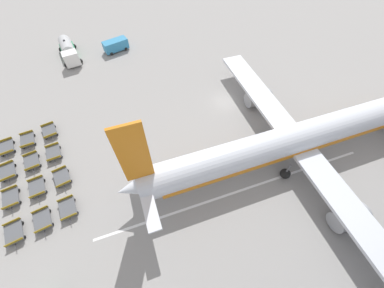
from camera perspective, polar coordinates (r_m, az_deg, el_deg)
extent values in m
plane|color=gray|center=(38.75, 8.12, 10.19)|extent=(500.00, 500.00, 0.00)
cylinder|color=silver|center=(32.74, 26.81, 2.23)|extent=(9.30, 43.56, 3.66)
cone|color=silver|center=(25.95, -12.99, -9.99)|extent=(4.02, 4.81, 3.48)
cube|color=orange|center=(21.11, -13.99, -2.48)|extent=(0.64, 2.76, 7.74)
cube|color=silver|center=(25.43, -11.77, -9.05)|extent=(10.79, 2.70, 0.24)
cube|color=silver|center=(32.30, 23.96, 0.57)|extent=(38.35, 8.25, 0.44)
cylinder|color=gray|center=(31.18, 33.74, -14.54)|extent=(2.76, 4.03, 2.28)
cylinder|color=gray|center=(38.30, 15.77, 10.68)|extent=(2.76, 4.03, 2.28)
cube|color=orange|center=(33.19, 26.41, 1.54)|extent=(8.81, 39.26, 0.66)
sphere|color=black|center=(43.97, 38.78, 4.08)|extent=(1.27, 1.27, 1.27)
cylinder|color=#56565B|center=(30.75, 22.20, -5.75)|extent=(0.24, 0.24, 1.97)
sphere|color=black|center=(31.54, 21.65, -6.69)|extent=(1.27, 1.27, 1.27)
cylinder|color=#56565B|center=(32.90, 17.25, 1.82)|extent=(0.24, 0.24, 1.97)
sphere|color=black|center=(33.64, 16.85, 0.78)|extent=(1.27, 1.27, 1.27)
cube|color=white|center=(49.81, -27.19, 17.98)|extent=(2.03, 2.58, 2.33)
cube|color=#2D8C5B|center=(54.22, -27.67, 19.28)|extent=(5.06, 2.66, 1.06)
cylinder|color=#B7BABC|center=(53.72, -28.12, 20.19)|extent=(4.80, 2.31, 2.19)
sphere|color=#333338|center=(53.23, -28.60, 21.13)|extent=(0.44, 0.44, 0.44)
sphere|color=black|center=(50.65, -28.06, 16.56)|extent=(0.90, 0.90, 0.90)
sphere|color=black|center=(50.59, -25.45, 17.66)|extent=(0.90, 0.90, 0.90)
sphere|color=black|center=(55.60, -29.12, 19.36)|extent=(0.90, 0.90, 0.90)
sphere|color=black|center=(55.55, -26.71, 20.39)|extent=(0.90, 0.90, 0.90)
cube|color=teal|center=(51.56, -18.02, 21.88)|extent=(2.57, 4.83, 1.82)
cube|color=#1E232D|center=(51.99, -15.72, 23.15)|extent=(1.65, 0.31, 0.64)
sphere|color=black|center=(51.60, -15.75, 21.33)|extent=(0.60, 0.60, 0.60)
sphere|color=black|center=(53.13, -16.64, 22.10)|extent=(0.60, 0.60, 0.60)
sphere|color=black|center=(50.89, -18.92, 19.99)|extent=(0.60, 0.60, 0.60)
sphere|color=black|center=(52.45, -19.74, 20.79)|extent=(0.60, 0.60, 0.60)
cube|color=#515459|center=(40.40, -38.37, -0.55)|extent=(2.58, 1.83, 0.10)
cube|color=olive|center=(39.41, -38.42, -1.63)|extent=(0.15, 1.74, 0.32)
cube|color=olive|center=(41.14, -38.61, 0.82)|extent=(0.15, 1.74, 0.32)
cube|color=#333338|center=(39.36, -38.15, -2.32)|extent=(0.70, 0.09, 0.06)
sphere|color=black|center=(40.26, -38.94, -2.16)|extent=(0.36, 0.36, 0.36)
sphere|color=black|center=(39.79, -37.11, -1.36)|extent=(0.36, 0.36, 0.36)
sphere|color=black|center=(41.49, -39.06, -0.39)|extent=(0.36, 0.36, 0.36)
sphere|color=black|center=(41.03, -37.29, 0.41)|extent=(0.36, 0.36, 0.36)
cube|color=#515459|center=(37.59, -38.20, -5.22)|extent=(2.63, 1.90, 0.10)
cube|color=olive|center=(36.65, -38.20, -6.47)|extent=(0.20, 1.73, 0.32)
cube|color=olive|center=(38.26, -38.51, -3.68)|extent=(0.20, 1.73, 0.32)
cube|color=#333338|center=(36.64, -37.89, -7.21)|extent=(0.70, 0.11, 0.06)
sphere|color=black|center=(37.52, -38.78, -6.96)|extent=(0.36, 0.36, 0.36)
sphere|color=black|center=(37.04, -36.80, -6.11)|extent=(0.36, 0.36, 0.36)
sphere|color=black|center=(38.66, -38.98, -4.95)|extent=(0.36, 0.36, 0.36)
sphere|color=black|center=(38.19, -37.08, -4.10)|extent=(0.36, 0.36, 0.36)
cube|color=#515459|center=(35.10, -37.74, -10.23)|extent=(2.56, 1.79, 0.10)
cube|color=olive|center=(34.27, -37.81, -11.73)|extent=(0.12, 1.73, 0.32)
cube|color=olive|center=(35.66, -38.01, -8.46)|extent=(0.12, 1.73, 0.32)
cube|color=#333338|center=(34.30, -37.49, -12.53)|extent=(0.70, 0.08, 0.06)
sphere|color=black|center=(35.17, -38.43, -12.07)|extent=(0.36, 0.36, 0.36)
sphere|color=black|center=(34.61, -36.27, -11.32)|extent=(0.36, 0.36, 0.36)
sphere|color=black|center=(36.16, -38.55, -9.73)|extent=(0.36, 0.36, 0.36)
sphere|color=black|center=(35.62, -36.47, -8.97)|extent=(0.36, 0.36, 0.36)
cube|color=#515459|center=(32.74, -37.25, -16.67)|extent=(2.61, 1.87, 0.10)
cube|color=olive|center=(32.00, -37.25, -18.43)|extent=(0.17, 1.74, 0.32)
cube|color=olive|center=(33.18, -37.61, -14.70)|extent=(0.17, 1.74, 0.32)
cube|color=#333338|center=(32.08, -36.88, -19.26)|extent=(0.70, 0.10, 0.06)
sphere|color=black|center=(32.91, -37.96, -18.65)|extent=(0.36, 0.36, 0.36)
sphere|color=black|center=(32.33, -35.58, -17.89)|extent=(0.36, 0.36, 0.36)
sphere|color=black|center=(33.75, -38.19, -15.99)|extent=(0.36, 0.36, 0.36)
sphere|color=black|center=(33.19, -35.91, -15.21)|extent=(0.36, 0.36, 0.36)
cube|color=#515459|center=(39.61, -35.07, 0.88)|extent=(2.55, 1.77, 0.10)
cube|color=olive|center=(38.63, -35.13, -0.22)|extent=(0.11, 1.73, 0.32)
cube|color=olive|center=(40.35, -35.30, 2.29)|extent=(0.11, 1.73, 0.32)
cube|color=#333338|center=(38.58, -34.87, -0.93)|extent=(0.70, 0.07, 0.06)
sphere|color=black|center=(39.47, -35.71, -0.74)|extent=(0.36, 0.36, 0.36)
sphere|color=black|center=(39.03, -33.80, 0.02)|extent=(0.36, 0.36, 0.36)
sphere|color=black|center=(40.70, -35.81, 1.08)|extent=(0.36, 0.36, 0.36)
sphere|color=black|center=(40.27, -33.96, 1.82)|extent=(0.36, 0.36, 0.36)
cube|color=#515459|center=(36.79, -34.37, -3.46)|extent=(2.60, 1.86, 0.10)
cube|color=olive|center=(35.84, -34.30, -4.71)|extent=(0.17, 1.74, 0.32)
cube|color=olive|center=(37.47, -34.74, -1.91)|extent=(0.17, 1.74, 0.32)
cube|color=#333338|center=(35.83, -33.99, -5.47)|extent=(0.70, 0.09, 0.06)
sphere|color=black|center=(36.68, -34.97, -5.24)|extent=(0.36, 0.36, 0.36)
sphere|color=black|center=(36.28, -32.92, -4.37)|extent=(0.36, 0.36, 0.36)
sphere|color=black|center=(37.84, -35.26, -3.21)|extent=(0.36, 0.36, 0.36)
sphere|color=black|center=(37.45, -33.28, -2.35)|extent=(0.36, 0.36, 0.36)
cube|color=#515459|center=(34.11, -33.50, -8.70)|extent=(2.56, 1.79, 0.10)
cube|color=olive|center=(33.25, -33.44, -10.21)|extent=(0.12, 1.73, 0.32)
cube|color=olive|center=(34.68, -33.86, -6.91)|extent=(0.12, 1.73, 0.32)
cube|color=#333338|center=(33.29, -33.11, -11.03)|extent=(0.70, 0.08, 0.06)
sphere|color=black|center=(34.12, -34.18, -10.61)|extent=(0.36, 0.36, 0.36)
sphere|color=black|center=(33.67, -31.92, -9.79)|extent=(0.36, 0.36, 0.36)
sphere|color=black|center=(35.14, -34.46, -8.24)|extent=(0.36, 0.36, 0.36)
sphere|color=black|center=(34.70, -32.28, -7.42)|extent=(0.36, 0.36, 0.36)
cube|color=#515459|center=(31.69, -32.57, -15.19)|extent=(2.60, 1.85, 0.10)
cube|color=olive|center=(30.93, -32.43, -16.97)|extent=(0.16, 1.74, 0.32)
cube|color=olive|center=(32.15, -33.04, -13.17)|extent=(0.16, 1.74, 0.32)
cube|color=#333338|center=(31.03, -32.05, -17.83)|extent=(0.70, 0.09, 0.06)
sphere|color=black|center=(31.81, -33.28, -17.24)|extent=(0.36, 0.36, 0.36)
sphere|color=black|center=(31.34, -30.79, -16.40)|extent=(0.36, 0.36, 0.36)
sphere|color=black|center=(32.67, -33.69, -14.54)|extent=(0.36, 0.36, 0.36)
sphere|color=black|center=(32.22, -31.29, -13.68)|extent=(0.36, 0.36, 0.36)
cube|color=#515459|center=(39.14, -31.34, 2.80)|extent=(2.63, 1.90, 0.10)
cube|color=olive|center=(38.10, -31.16, 1.79)|extent=(0.20, 1.73, 0.32)
cube|color=olive|center=(39.91, -31.76, 4.13)|extent=(0.20, 1.73, 0.32)
cube|color=#333338|center=(38.05, -30.85, 1.10)|extent=(0.70, 0.11, 0.06)
sphere|color=black|center=(38.87, -31.86, 1.15)|extent=(0.36, 0.36, 0.36)
sphere|color=black|center=(38.62, -29.91, 2.05)|extent=(0.36, 0.36, 0.36)
sphere|color=black|center=(40.16, -32.27, 2.85)|extent=(0.36, 0.36, 0.36)
sphere|color=black|center=(39.92, -30.38, 3.73)|extent=(0.36, 0.36, 0.36)
cube|color=#515459|center=(36.19, -30.60, -1.75)|extent=(2.53, 1.76, 0.10)
cube|color=olive|center=(35.24, -30.52, -3.02)|extent=(0.10, 1.73, 0.32)
cube|color=olive|center=(36.87, -30.94, -0.16)|extent=(0.10, 1.73, 0.32)
cube|color=#333338|center=(35.23, -30.23, -3.80)|extent=(0.70, 0.07, 0.06)
sphere|color=black|center=(36.07, -31.27, -3.53)|extent=(0.36, 0.36, 0.36)
sphere|color=black|center=(35.71, -29.13, -2.73)|extent=(0.36, 0.36, 0.36)
sphere|color=black|center=(37.22, -31.54, -1.47)|extent=(0.36, 0.36, 0.36)
sphere|color=black|center=(36.88, -29.48, -0.67)|extent=(0.36, 0.36, 0.36)
cube|color=#515459|center=(33.34, -29.05, -7.02)|extent=(2.65, 1.93, 0.10)
cube|color=olive|center=(32.45, -28.75, -8.48)|extent=(0.22, 1.73, 0.32)
cube|color=olive|center=(33.94, -29.62, -5.26)|extent=(0.22, 1.73, 0.32)
cube|color=#333338|center=(32.48, -28.37, -9.30)|extent=(0.70, 0.12, 0.06)
sphere|color=black|center=(33.25, -29.63, -9.01)|extent=(0.36, 0.36, 0.36)
sphere|color=black|center=(32.97, -27.32, -8.00)|extent=(0.36, 0.36, 0.36)
sphere|color=black|center=(34.31, -30.23, -6.69)|extent=(0.36, 0.36, 0.36)
sphere|color=black|center=(34.04, -28.00, -5.70)|extent=(0.36, 0.36, 0.36)
cube|color=#515459|center=(30.94, -27.96, -13.52)|extent=(2.54, 1.76, 0.10)
cube|color=olive|center=(30.17, -27.73, -15.33)|extent=(0.10, 1.73, 0.32)
cube|color=olive|center=(31.40, -28.47, -11.47)|extent=(0.10, 1.73, 0.32)
cube|color=#333338|center=(30.27, -27.36, -16.21)|extent=(0.70, 0.07, 0.06)
sphere|color=black|center=(31.02, -28.71, -15.63)|extent=(0.36, 0.36, 0.36)
sphere|color=black|center=(30.64, -26.12, -14.76)|extent=(0.36, 0.36, 0.36)
sphere|color=black|center=(31.88, -29.20, -12.87)|extent=(0.36, 0.36, 0.36)
sphere|color=black|center=(31.52, -26.72, -12.00)|extent=(0.36, 0.36, 0.36)
cube|color=white|center=(29.51, 11.26, -11.14)|extent=(4.79, 34.12, 0.01)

